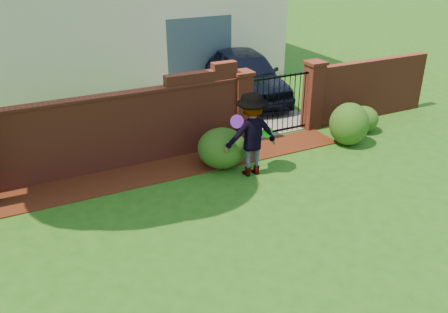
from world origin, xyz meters
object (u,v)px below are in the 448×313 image
car (248,77)px  man (252,135)px  frisbee_purple (237,121)px  frisbee_green (267,132)px

car → man: 5.28m
car → frisbee_purple: bearing=-113.1°
frisbee_green → frisbee_purple: bearing=172.7°
frisbee_purple → frisbee_green: bearing=-7.3°
car → frisbee_green: (-2.18, -4.70, 0.19)m
car → frisbee_purple: car is taller
man → frisbee_green: size_ratio=7.80×
man → frisbee_purple: (-0.36, 0.02, 0.37)m
car → frisbee_green: car is taller
car → frisbee_purple: (-2.89, -4.61, 0.53)m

